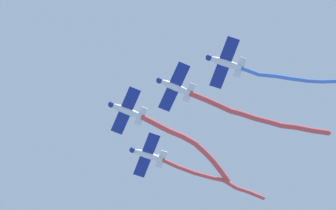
{
  "coord_description": "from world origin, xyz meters",
  "views": [
    {
      "loc": [
        -26.39,
        -18.12,
        5.35
      ],
      "look_at": [
        -2.62,
        -2.26,
        77.83
      ],
      "focal_mm": 54.34,
      "sensor_mm": 36.0,
      "label": 1
    }
  ],
  "objects_px": {
    "airplane_lead": "(126,110)",
    "airplane_right_wing": "(147,155)",
    "airplane_left_wing": "(174,87)",
    "airplane_slot": "(225,63)"
  },
  "relations": [
    {
      "from": "airplane_right_wing",
      "to": "airplane_left_wing",
      "type": "bearing_deg",
      "value": 90.11
    },
    {
      "from": "airplane_left_wing",
      "to": "airplane_right_wing",
      "type": "relative_size",
      "value": 1.02
    },
    {
      "from": "airplane_left_wing",
      "to": "airplane_right_wing",
      "type": "height_order",
      "value": "airplane_right_wing"
    },
    {
      "from": "airplane_slot",
      "to": "airplane_left_wing",
      "type": "bearing_deg",
      "value": -45.74
    },
    {
      "from": "airplane_right_wing",
      "to": "airplane_slot",
      "type": "xyz_separation_m",
      "value": [
        -6.42,
        -18.42,
        -0.6
      ]
    },
    {
      "from": "airplane_lead",
      "to": "airplane_right_wing",
      "type": "height_order",
      "value": "airplane_right_wing"
    },
    {
      "from": "airplane_lead",
      "to": "airplane_right_wing",
      "type": "bearing_deg",
      "value": -135.08
    },
    {
      "from": "airplane_lead",
      "to": "airplane_left_wing",
      "type": "relative_size",
      "value": 1.0
    },
    {
      "from": "airplane_left_wing",
      "to": "airplane_slot",
      "type": "xyz_separation_m",
      "value": [
        0.89,
        -8.32,
        -0.3
      ]
    },
    {
      "from": "airplane_lead",
      "to": "airplane_right_wing",
      "type": "distance_m",
      "value": 8.39
    }
  ]
}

